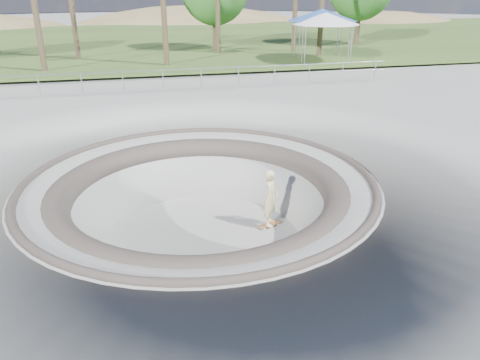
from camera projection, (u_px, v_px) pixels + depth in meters
The scene contains 9 objects.
ground at pixel (199, 181), 13.55m from camera, with size 180.00×180.00×0.00m, color #999994.
skate_bowl at pixel (201, 236), 14.26m from camera, with size 14.00×14.00×4.10m.
grass_strip at pixel (144, 41), 43.90m from camera, with size 180.00×36.00×0.12m.
distant_hills at pixel (166, 73), 68.28m from camera, with size 103.20×45.00×28.60m.
safety_railing at pixel (163, 80), 24.02m from camera, with size 25.00×0.06×1.03m.
skateboard at pixel (270, 224), 14.97m from camera, with size 0.85×0.50×0.09m.
skater at pixel (271, 198), 14.60m from camera, with size 0.68×0.44×1.85m, color beige.
canopy_white at pixel (326, 19), 30.88m from camera, with size 6.15×6.15×3.19m.
canopy_blue at pixel (322, 15), 31.85m from camera, with size 6.54×6.54×3.36m.
Camera 1 is at (-1.74, -12.39, 5.32)m, focal length 35.00 mm.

